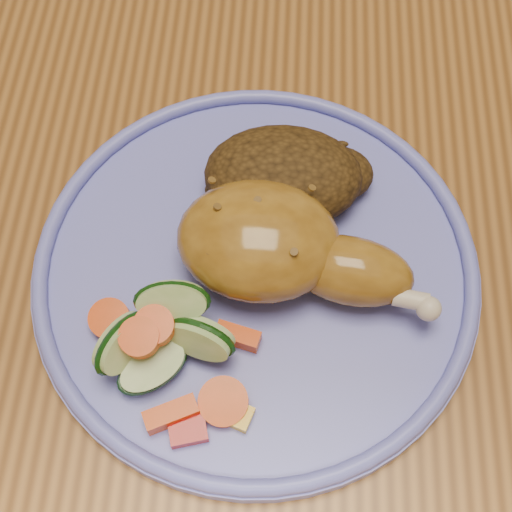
# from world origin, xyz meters

# --- Properties ---
(ground) EXTENTS (4.00, 4.00, 0.00)m
(ground) POSITION_xyz_m (0.00, 0.00, 0.00)
(ground) COLOR brown
(ground) RESTS_ON ground
(dining_table) EXTENTS (0.90, 1.40, 0.75)m
(dining_table) POSITION_xyz_m (0.00, 0.00, 0.67)
(dining_table) COLOR #935D27
(dining_table) RESTS_ON ground
(plate) EXTENTS (0.28, 0.28, 0.01)m
(plate) POSITION_xyz_m (-0.02, -0.10, 0.76)
(plate) COLOR #6B70D9
(plate) RESTS_ON dining_table
(plate_rim) EXTENTS (0.28, 0.28, 0.01)m
(plate_rim) POSITION_xyz_m (-0.02, -0.10, 0.77)
(plate_rim) COLOR #6B70D9
(plate_rim) RESTS_ON plate
(chicken_leg) EXTENTS (0.16, 0.09, 0.05)m
(chicken_leg) POSITION_xyz_m (-0.00, -0.10, 0.79)
(chicken_leg) COLOR #A06F21
(chicken_leg) RESTS_ON plate
(rice_pilaf) EXTENTS (0.11, 0.07, 0.04)m
(rice_pilaf) POSITION_xyz_m (-0.00, -0.04, 0.78)
(rice_pilaf) COLOR #412B10
(rice_pilaf) RESTS_ON plate
(vegetable_pile) EXTENTS (0.10, 0.10, 0.05)m
(vegetable_pile) POSITION_xyz_m (-0.07, -0.16, 0.78)
(vegetable_pile) COLOR #A50A05
(vegetable_pile) RESTS_ON plate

